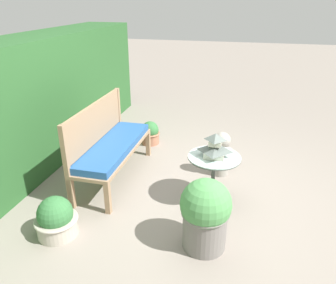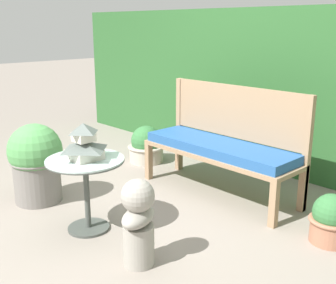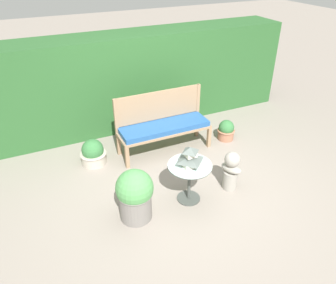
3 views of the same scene
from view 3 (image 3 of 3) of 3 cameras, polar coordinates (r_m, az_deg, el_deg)
name	(u,v)px [view 3 (image 3 of 3)]	position (r m, az deg, el deg)	size (l,w,h in m)	color
ground	(183,185)	(4.97, 2.67, -7.49)	(30.00, 30.00, 0.00)	gray
foliage_hedge_back	(129,80)	(6.43, -6.84, 10.64)	(6.40, 0.84, 1.75)	#285628
garden_bench	(165,129)	(5.55, -0.61, 2.34)	(1.58, 0.50, 0.51)	#937556
bench_backrest	(159,108)	(5.61, -1.62, 5.97)	(1.58, 0.06, 1.02)	#937556
patio_table	(190,173)	(4.45, 3.78, -5.35)	(0.60, 0.60, 0.59)	#424742
pagoda_birdhouse	(190,157)	(4.31, 3.89, -2.69)	(0.30, 0.30, 0.28)	silver
garden_bust	(231,170)	(4.82, 10.94, -4.80)	(0.29, 0.36, 0.61)	gray
potted_plant_table_far	(93,153)	(5.47, -12.92, -1.89)	(0.44, 0.44, 0.43)	#ADA393
potted_plant_patio_mid	(226,130)	(6.10, 10.09, 2.00)	(0.33, 0.33, 0.38)	#9E664C
potted_plant_path_edge	(135,194)	(4.24, -5.78, -9.08)	(0.49, 0.49, 0.73)	slate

